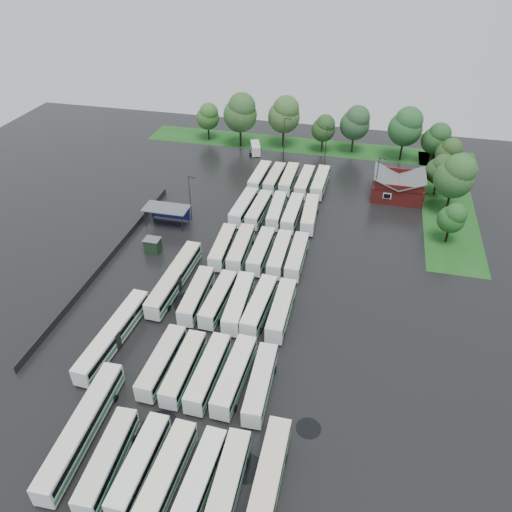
% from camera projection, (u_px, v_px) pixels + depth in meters
% --- Properties ---
extents(ground, '(160.00, 160.00, 0.00)m').
position_uv_depth(ground, '(223.00, 314.00, 72.18)').
color(ground, black).
rests_on(ground, ground).
extents(brick_building, '(10.07, 8.60, 5.39)m').
position_uv_depth(brick_building, '(398.00, 189.00, 100.60)').
color(brick_building, maroon).
rests_on(brick_building, ground).
extents(wash_shed, '(8.20, 4.20, 3.58)m').
position_uv_depth(wash_shed, '(167.00, 209.00, 91.34)').
color(wash_shed, '#2D2D30').
rests_on(wash_shed, ground).
extents(utility_hut, '(2.70, 2.20, 2.62)m').
position_uv_depth(utility_hut, '(153.00, 245.00, 84.59)').
color(utility_hut, black).
rests_on(utility_hut, ground).
extents(grass_strip_north, '(80.00, 10.00, 0.01)m').
position_uv_depth(grass_strip_north, '(306.00, 146.00, 123.47)').
color(grass_strip_north, '#144813').
rests_on(grass_strip_north, ground).
extents(grass_strip_east, '(10.00, 50.00, 0.01)m').
position_uv_depth(grass_strip_east, '(447.00, 202.00, 99.77)').
color(grass_strip_east, '#144813').
rests_on(grass_strip_east, ground).
extents(west_fence, '(0.10, 50.00, 1.20)m').
position_uv_depth(west_fence, '(108.00, 259.00, 82.49)').
color(west_fence, '#2D2D30').
rests_on(west_fence, ground).
extents(bus_r0c0, '(2.93, 11.28, 3.11)m').
position_uv_depth(bus_r0c0, '(108.00, 460.00, 51.23)').
color(bus_r0c0, silver).
rests_on(bus_r0c0, ground).
extents(bus_r0c1, '(2.43, 10.90, 3.03)m').
position_uv_depth(bus_r0c1, '(140.00, 464.00, 50.89)').
color(bus_r0c1, silver).
rests_on(bus_r0c1, ground).
extents(bus_r0c2, '(2.73, 11.36, 3.14)m').
position_uv_depth(bus_r0c2, '(166.00, 474.00, 49.89)').
color(bus_r0c2, silver).
rests_on(bus_r0c2, ground).
extents(bus_r0c3, '(2.71, 10.94, 3.02)m').
position_uv_depth(bus_r0c3, '(199.00, 480.00, 49.44)').
color(bus_r0c3, silver).
rests_on(bus_r0c3, ground).
extents(bus_r0c4, '(2.68, 11.30, 3.13)m').
position_uv_depth(bus_r0c4, '(227.00, 485.00, 48.95)').
color(bus_r0c4, silver).
rests_on(bus_r0c4, ground).
extents(bus_r1c0, '(2.52, 11.03, 3.06)m').
position_uv_depth(bus_r1c0, '(162.00, 362.00, 62.36)').
color(bus_r1c0, silver).
rests_on(bus_r1c0, ground).
extents(bus_r1c1, '(2.33, 10.89, 3.03)m').
position_uv_depth(bus_r1c1, '(184.00, 368.00, 61.55)').
color(bus_r1c1, silver).
rests_on(bus_r1c1, ground).
extents(bus_r1c2, '(2.60, 11.27, 3.12)m').
position_uv_depth(bus_r1c2, '(208.00, 372.00, 60.94)').
color(bus_r1c2, silver).
rests_on(bus_r1c2, ground).
extents(bus_r1c3, '(2.84, 11.57, 3.20)m').
position_uv_depth(bus_r1c3, '(234.00, 375.00, 60.46)').
color(bus_r1c3, silver).
rests_on(bus_r1c3, ground).
extents(bus_r1c4, '(2.72, 11.13, 3.08)m').
position_uv_depth(bus_r1c4, '(260.00, 383.00, 59.52)').
color(bus_r1c4, silver).
rests_on(bus_r1c4, ground).
extents(bus_r2c0, '(2.69, 11.19, 3.10)m').
position_uv_depth(bus_r2c0, '(197.00, 295.00, 73.10)').
color(bus_r2c0, silver).
rests_on(bus_r2c0, ground).
extents(bus_r2c1, '(2.70, 10.95, 3.03)m').
position_uv_depth(bus_r2c1, '(218.00, 299.00, 72.47)').
color(bus_r2c1, silver).
rests_on(bus_r2c1, ground).
extents(bus_r2c2, '(2.89, 11.58, 3.20)m').
position_uv_depth(bus_r2c2, '(239.00, 303.00, 71.63)').
color(bus_r2c2, silver).
rests_on(bus_r2c2, ground).
extents(bus_r2c3, '(2.99, 11.46, 3.16)m').
position_uv_depth(bus_r2c3, '(259.00, 305.00, 71.18)').
color(bus_r2c3, silver).
rests_on(bus_r2c3, ground).
extents(bus_r2c4, '(2.45, 11.31, 3.15)m').
position_uv_depth(bus_r2c4, '(281.00, 310.00, 70.43)').
color(bus_r2c4, silver).
rests_on(bus_r2c4, ground).
extents(bus_r3c0, '(2.84, 11.07, 3.05)m').
position_uv_depth(bus_r3c0, '(223.00, 247.00, 83.64)').
color(bus_r3c0, silver).
rests_on(bus_r3c0, ground).
extents(bus_r3c1, '(2.83, 11.47, 3.17)m').
position_uv_depth(bus_r3c1, '(241.00, 248.00, 83.22)').
color(bus_r3c1, silver).
rests_on(bus_r3c1, ground).
extents(bus_r3c2, '(2.45, 11.24, 3.13)m').
position_uv_depth(bus_r3c2, '(261.00, 251.00, 82.59)').
color(bus_r3c2, silver).
rests_on(bus_r3c2, ground).
extents(bus_r3c3, '(2.49, 11.10, 3.08)m').
position_uv_depth(bus_r3c3, '(280.00, 254.00, 81.89)').
color(bus_r3c3, silver).
rests_on(bus_r3c3, ground).
extents(bus_r3c4, '(2.43, 11.10, 3.09)m').
position_uv_depth(bus_r3c4, '(297.00, 256.00, 81.35)').
color(bus_r3c4, silver).
rests_on(bus_r3c4, ground).
extents(bus_r4c0, '(2.96, 11.59, 3.20)m').
position_uv_depth(bus_r4c0, '(244.00, 207.00, 94.58)').
color(bus_r4c0, silver).
rests_on(bus_r4c0, ground).
extents(bus_r4c1, '(2.82, 11.25, 3.11)m').
position_uv_depth(bus_r4c1, '(259.00, 209.00, 93.93)').
color(bus_r4c1, silver).
rests_on(bus_r4c1, ground).
extents(bus_r4c2, '(2.78, 11.06, 3.05)m').
position_uv_depth(bus_r4c2, '(277.00, 210.00, 93.70)').
color(bus_r4c2, silver).
rests_on(bus_r4c2, ground).
extents(bus_r4c3, '(2.49, 11.31, 3.14)m').
position_uv_depth(bus_r4c3, '(293.00, 213.00, 92.77)').
color(bus_r4c3, silver).
rests_on(bus_r4c3, ground).
extents(bus_r4c4, '(2.88, 11.35, 3.13)m').
position_uv_depth(bus_r4c4, '(310.00, 214.00, 92.47)').
color(bus_r4c4, silver).
rests_on(bus_r4c4, ground).
extents(bus_r5c0, '(2.71, 11.27, 3.12)m').
position_uv_depth(bus_r5c0, '(260.00, 177.00, 105.33)').
color(bus_r5c0, silver).
rests_on(bus_r5c0, ground).
extents(bus_r5c1, '(2.73, 11.06, 3.06)m').
position_uv_depth(bus_r5c1, '(275.00, 178.00, 104.89)').
color(bus_r5c1, silver).
rests_on(bus_r5c1, ground).
extents(bus_r5c2, '(2.42, 11.25, 3.13)m').
position_uv_depth(bus_r5c2, '(289.00, 179.00, 104.47)').
color(bus_r5c2, silver).
rests_on(bus_r5c2, ground).
extents(bus_r5c3, '(2.71, 11.33, 3.14)m').
position_uv_depth(bus_r5c3, '(305.00, 182.00, 103.41)').
color(bus_r5c3, silver).
rests_on(bus_r5c3, ground).
extents(bus_r5c4, '(2.72, 11.47, 3.17)m').
position_uv_depth(bus_r5c4, '(320.00, 182.00, 103.20)').
color(bus_r5c4, silver).
rests_on(bus_r5c4, ground).
extents(artic_bus_west_a, '(3.02, 16.79, 3.10)m').
position_uv_depth(artic_bus_west_a, '(82.00, 428.00, 54.40)').
color(artic_bus_west_a, silver).
rests_on(artic_bus_west_a, ground).
extents(artic_bus_west_b, '(2.84, 17.02, 3.15)m').
position_uv_depth(artic_bus_west_b, '(175.00, 278.00, 76.41)').
color(artic_bus_west_b, silver).
rests_on(artic_bus_west_b, ground).
extents(artic_bus_west_c, '(3.10, 16.44, 3.03)m').
position_uv_depth(artic_bus_west_c, '(114.00, 334.00, 66.36)').
color(artic_bus_west_c, silver).
rests_on(artic_bus_west_c, ground).
extents(artic_bus_east, '(2.60, 17.14, 3.18)m').
position_uv_depth(artic_bus_east, '(264.00, 499.00, 47.76)').
color(artic_bus_east, silver).
rests_on(artic_bus_east, ground).
extents(minibus, '(3.60, 5.78, 2.37)m').
position_uv_depth(minibus, '(255.00, 148.00, 119.11)').
color(minibus, silver).
rests_on(minibus, ground).
extents(tree_north_0, '(5.70, 5.70, 9.44)m').
position_uv_depth(tree_north_0, '(208.00, 116.00, 123.42)').
color(tree_north_0, black).
rests_on(tree_north_0, ground).
extents(tree_north_1, '(8.05, 8.05, 13.33)m').
position_uv_depth(tree_north_1, '(241.00, 112.00, 118.33)').
color(tree_north_1, black).
rests_on(tree_north_1, ground).
extents(tree_north_2, '(7.66, 7.66, 12.69)m').
position_uv_depth(tree_north_2, '(285.00, 114.00, 118.46)').
color(tree_north_2, black).
rests_on(tree_north_2, ground).
extents(tree_north_3, '(5.57, 5.57, 9.22)m').
position_uv_depth(tree_north_3, '(324.00, 128.00, 117.16)').
color(tree_north_3, black).
rests_on(tree_north_3, ground).
extents(tree_north_4, '(6.93, 6.93, 11.48)m').
position_uv_depth(tree_north_4, '(356.00, 122.00, 116.02)').
color(tree_north_4, '#312319').
rests_on(tree_north_4, ground).
extents(tree_north_5, '(7.65, 7.65, 12.68)m').
position_uv_depth(tree_north_5, '(406.00, 126.00, 111.91)').
color(tree_north_5, black).
rests_on(tree_north_5, ground).
extents(tree_north_6, '(5.71, 5.71, 9.46)m').
position_uv_depth(tree_north_6, '(435.00, 139.00, 111.09)').
color(tree_north_6, '#3C291E').
rests_on(tree_north_6, ground).
extents(tree_east_0, '(4.71, 4.71, 7.80)m').
position_uv_depth(tree_east_0, '(453.00, 218.00, 84.94)').
color(tree_east_0, black).
rests_on(tree_east_0, ground).
extents(tree_east_1, '(7.34, 7.34, 12.16)m').
position_uv_depth(tree_east_1, '(456.00, 176.00, 91.94)').
color(tree_east_1, black).
rests_on(tree_east_1, ground).
extents(tree_east_2, '(5.37, 5.37, 8.89)m').
position_uv_depth(tree_east_2, '(440.00, 169.00, 99.12)').
color(tree_east_2, '#302518').
rests_on(tree_east_2, ground).
extents(tree_east_3, '(5.42, 5.42, 8.98)m').
position_uv_depth(tree_east_3, '(449.00, 152.00, 105.85)').
color(tree_east_3, '#37271B').
rests_on(tree_east_3, ground).
extents(tree_east_4, '(6.05, 6.05, 10.01)m').
position_uv_depth(tree_east_4, '(437.00, 138.00, 110.62)').
color(tree_east_4, black).
rests_on(tree_east_4, ground).
extents(lamp_post_ne, '(1.51, 0.29, 9.80)m').
position_uv_depth(lamp_post_ne, '(377.00, 177.00, 96.19)').
color(lamp_post_ne, '#2D2D30').
rests_on(lamp_post_ne, ground).
extents(lamp_post_nw, '(1.39, 0.27, 9.03)m').
position_uv_depth(lamp_post_nw, '(190.00, 195.00, 91.16)').
color(lamp_post_nw, '#2D2D30').
rests_on(lamp_post_nw, ground).
extents(lamp_post_back_w, '(1.64, 0.32, 10.66)m').
position_uv_depth(lamp_post_back_w, '(285.00, 137.00, 111.66)').
color(lamp_post_back_w, '#2D2D30').
rests_on(lamp_post_back_w, ground).
extents(lamp_post_back_e, '(1.41, 0.27, 9.14)m').
position_uv_depth(lamp_post_back_e, '(327.00, 143.00, 111.38)').
color(lamp_post_back_e, '#2D2D30').
rests_on(lamp_post_back_e, ground).
extents(puddle_0, '(4.37, 4.37, 0.01)m').
position_uv_depth(puddle_0, '(160.00, 426.00, 56.54)').
color(puddle_0, black).
rests_on(puddle_0, ground).
extents(puddle_1, '(3.65, 3.65, 0.01)m').
position_uv_depth(puddle_1, '(246.00, 468.00, 52.30)').
color(puddle_1, black).
rests_on(puddle_1, ground).
extents(puddle_2, '(5.95, 5.95, 0.01)m').
position_uv_depth(puddle_2, '(193.00, 303.00, 74.28)').
color(puddle_2, black).
rests_on(puddle_2, ground).
extents(puddle_3, '(3.97, 3.97, 0.01)m').
position_uv_depth(puddle_3, '(264.00, 321.00, 71.05)').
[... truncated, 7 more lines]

